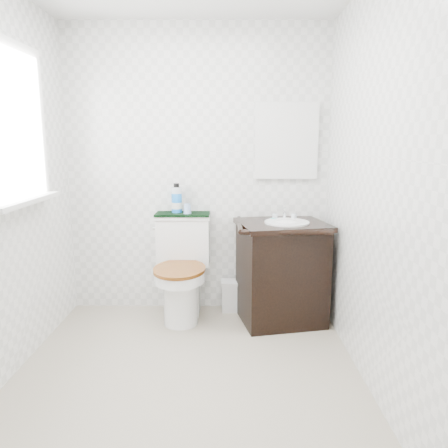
{
  "coord_description": "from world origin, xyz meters",
  "views": [
    {
      "loc": [
        0.25,
        -2.49,
        1.46
      ],
      "look_at": [
        0.23,
        0.75,
        0.84
      ],
      "focal_mm": 35.0,
      "sensor_mm": 36.0,
      "label": 1
    }
  ],
  "objects_px": {
    "toilet": "(182,274)",
    "trash_bin": "(232,295)",
    "mouthwash_bottle": "(177,199)",
    "cup": "(187,209)",
    "vanity": "(281,269)"
  },
  "relations": [
    {
      "from": "trash_bin",
      "to": "vanity",
      "type": "bearing_deg",
      "value": -26.18
    },
    {
      "from": "mouthwash_bottle",
      "to": "cup",
      "type": "distance_m",
      "value": 0.13
    },
    {
      "from": "toilet",
      "to": "mouthwash_bottle",
      "type": "height_order",
      "value": "mouthwash_bottle"
    },
    {
      "from": "toilet",
      "to": "vanity",
      "type": "bearing_deg",
      "value": -4.36
    },
    {
      "from": "mouthwash_bottle",
      "to": "trash_bin",
      "type": "bearing_deg",
      "value": -2.43
    },
    {
      "from": "toilet",
      "to": "trash_bin",
      "type": "relative_size",
      "value": 3.13
    },
    {
      "from": "cup",
      "to": "vanity",
      "type": "bearing_deg",
      "value": -11.78
    },
    {
      "from": "vanity",
      "to": "mouthwash_bottle",
      "type": "height_order",
      "value": "mouthwash_bottle"
    },
    {
      "from": "cup",
      "to": "mouthwash_bottle",
      "type": "bearing_deg",
      "value": 149.15
    },
    {
      "from": "vanity",
      "to": "trash_bin",
      "type": "bearing_deg",
      "value": 153.82
    },
    {
      "from": "toilet",
      "to": "trash_bin",
      "type": "height_order",
      "value": "toilet"
    },
    {
      "from": "mouthwash_bottle",
      "to": "cup",
      "type": "height_order",
      "value": "mouthwash_bottle"
    },
    {
      "from": "trash_bin",
      "to": "cup",
      "type": "distance_m",
      "value": 0.85
    },
    {
      "from": "vanity",
      "to": "toilet",
      "type": "bearing_deg",
      "value": 175.64
    },
    {
      "from": "trash_bin",
      "to": "cup",
      "type": "relative_size",
      "value": 3.28
    }
  ]
}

